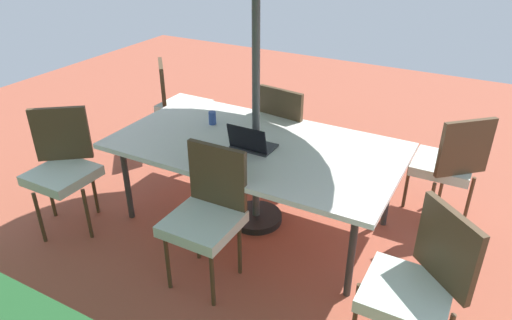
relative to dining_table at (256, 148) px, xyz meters
The scene contains 10 objects.
ground_plane 0.70m from the dining_table, ahead, with size 10.00×10.00×0.02m, color #9E4C38.
dining_table is the anchor object (origin of this frame).
chair_northwest 1.62m from the dining_table, 151.58° to the left, with size 0.59×0.59×0.98m.
chair_southeast 1.62m from the dining_table, 30.49° to the right, with size 0.59×0.58×0.98m.
chair_southwest 1.56m from the dining_table, 150.61° to the right, with size 0.59×0.59×0.98m.
chair_north 0.76m from the dining_table, 92.56° to the left, with size 0.46×0.46×0.98m.
chair_northeast 1.55m from the dining_table, 29.37° to the left, with size 0.58×0.58×0.98m.
chair_south 0.75m from the dining_table, 85.56° to the right, with size 0.48×0.49×0.98m.
laptop 0.14m from the dining_table, 99.40° to the left, with size 0.32×0.25×0.21m.
cup 0.54m from the dining_table, 17.10° to the right, with size 0.06×0.06×0.11m, color #334C99.
Camera 1 is at (-1.58, 2.88, 2.34)m, focal length 32.78 mm.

